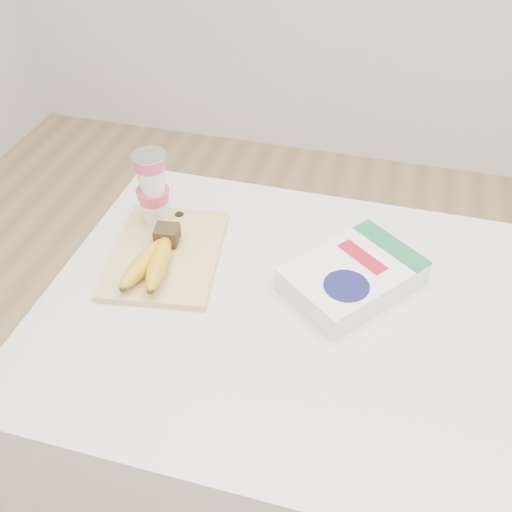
{
  "coord_description": "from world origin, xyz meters",
  "views": [
    {
      "loc": [
        0.04,
        -0.74,
        1.62
      ],
      "look_at": [
        -0.18,
        0.08,
        0.89
      ],
      "focal_mm": 40.0,
      "sensor_mm": 36.0,
      "label": 1
    }
  ],
  "objects_px": {
    "table": "(323,439)",
    "cereal_box": "(352,276)",
    "yogurt_stack": "(153,187)",
    "cutting_board": "(167,254)",
    "bananas": "(154,258)"
  },
  "relations": [
    {
      "from": "table",
      "to": "cutting_board",
      "type": "xyz_separation_m",
      "value": [
        -0.38,
        0.07,
        0.43
      ]
    },
    {
      "from": "bananas",
      "to": "cereal_box",
      "type": "height_order",
      "value": "bananas"
    },
    {
      "from": "cereal_box",
      "to": "table",
      "type": "bearing_deg",
      "value": -56.4
    },
    {
      "from": "table",
      "to": "yogurt_stack",
      "type": "relative_size",
      "value": 6.65
    },
    {
      "from": "yogurt_stack",
      "to": "cutting_board",
      "type": "bearing_deg",
      "value": -57.43
    },
    {
      "from": "cereal_box",
      "to": "yogurt_stack",
      "type": "bearing_deg",
      "value": -151.8
    },
    {
      "from": "bananas",
      "to": "cereal_box",
      "type": "xyz_separation_m",
      "value": [
        0.38,
        0.06,
        -0.01
      ]
    },
    {
      "from": "cutting_board",
      "to": "bananas",
      "type": "xyz_separation_m",
      "value": [
        -0.0,
        -0.05,
        0.03
      ]
    },
    {
      "from": "cutting_board",
      "to": "bananas",
      "type": "bearing_deg",
      "value": -101.5
    },
    {
      "from": "table",
      "to": "cereal_box",
      "type": "relative_size",
      "value": 3.74
    },
    {
      "from": "table",
      "to": "bananas",
      "type": "distance_m",
      "value": 0.6
    },
    {
      "from": "bananas",
      "to": "yogurt_stack",
      "type": "distance_m",
      "value": 0.16
    },
    {
      "from": "cutting_board",
      "to": "table",
      "type": "bearing_deg",
      "value": -19.48
    },
    {
      "from": "table",
      "to": "cutting_board",
      "type": "height_order",
      "value": "cutting_board"
    },
    {
      "from": "cutting_board",
      "to": "yogurt_stack",
      "type": "relative_size",
      "value": 1.74
    }
  ]
}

